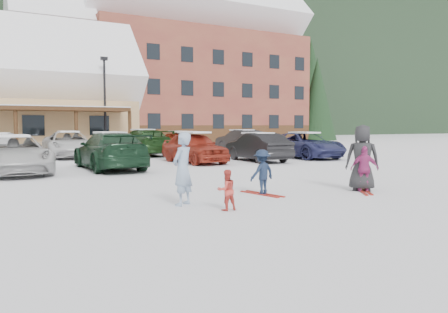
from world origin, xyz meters
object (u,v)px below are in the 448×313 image
parked_car_2 (15,155)px  alpine_hotel (177,66)px  parked_car_4 (194,147)px  parked_car_5 (257,147)px  adult_skier (183,169)px  toddler_red (227,190)px  child_magenta (364,169)px  parked_car_6 (304,145)px  parked_car_10 (69,144)px  parked_car_11 (143,142)px  parked_car_13 (242,141)px  bystander_dark (362,158)px  child_navy (262,172)px  parked_car_12 (181,142)px  parked_car_3 (110,151)px  lamp_post (105,98)px

parked_car_2 → alpine_hotel: bearing=56.6°
parked_car_2 → parked_car_4: (7.94, 1.09, 0.03)m
parked_car_5 → adult_skier: bearing=50.3°
adult_skier → toddler_red: size_ratio=1.90×
adult_skier → child_magenta: size_ratio=1.32×
parked_car_2 → parked_car_6: parked_car_2 is taller
alpine_hotel → parked_car_10: (-15.44, -21.37, -7.89)m
parked_car_11 → parked_car_13: 7.34m
alpine_hotel → child_magenta: (-10.41, -38.52, -8.00)m
bystander_dark → parked_car_11: 16.67m
child_navy → child_magenta: 2.90m
parked_car_12 → parked_car_11: bearing=-163.3°
alpine_hotel → parked_car_5: alpine_hotel is taller
parked_car_13 → toddler_red: bearing=51.8°
parked_car_11 → parked_car_3: bearing=61.2°
adult_skier → toddler_red: adult_skier is taller
parked_car_5 → parked_car_12: size_ratio=1.06×
alpine_hotel → child_magenta: bearing=-105.1°
parked_car_5 → parked_car_13: (3.53, 7.43, 0.03)m
alpine_hotel → parked_car_13: bearing=-100.5°
parked_car_6 → parked_car_12: (-4.15, 7.73, -0.01)m
parked_car_5 → parked_car_6: (3.43, 0.54, -0.01)m
adult_skier → child_navy: (2.45, 0.42, -0.24)m
toddler_red → bystander_dark: bearing=-170.5°
lamp_post → parked_car_12: 7.11m
toddler_red → child_magenta: size_ratio=0.70×
parked_car_5 → parked_car_11: size_ratio=0.81×
child_magenta → parked_car_12: 18.38m
adult_skier → parked_car_2: bearing=-106.4°
child_navy → parked_car_10: (-2.29, 16.21, 0.14)m
adult_skier → child_navy: bearing=155.0°
parked_car_6 → parked_car_10: 13.23m
child_navy → parked_car_2: bearing=-69.3°
parked_car_11 → lamp_post: bearing=-85.8°
parked_car_10 → parked_car_2: bearing=-111.0°
adult_skier → parked_car_10: (0.16, 16.63, -0.10)m
parked_car_3 → parked_car_6: size_ratio=1.03×
parked_car_3 → parked_car_4: 4.52m
parked_car_3 → parked_car_13: 13.66m
parked_car_13 → bystander_dark: bearing=63.2°
parked_car_4 → parked_car_12: 8.02m
adult_skier → parked_car_2: 9.50m
alpine_hotel → parked_car_5: 30.55m
alpine_hotel → parked_car_10: size_ratio=5.94×
parked_car_10 → parked_car_12: parked_car_10 is taller
alpine_hotel → toddler_red: 42.60m
toddler_red → parked_car_10: 17.66m
child_magenta → bystander_dark: 0.34m
adult_skier → parked_car_3: (0.57, 8.95, -0.07)m
adult_skier → parked_car_4: adult_skier is taller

